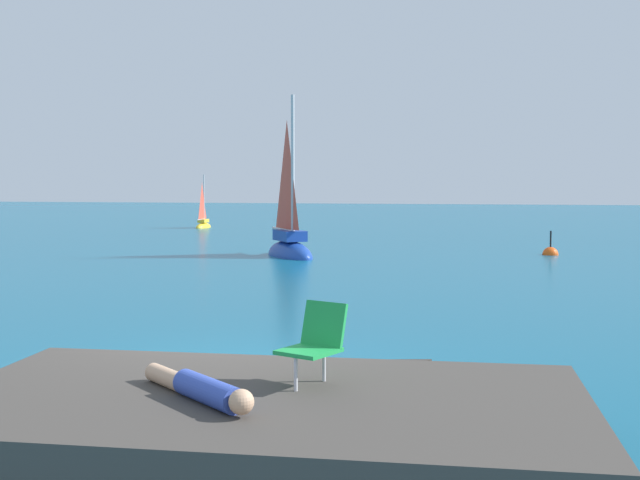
% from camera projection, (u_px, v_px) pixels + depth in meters
% --- Properties ---
extents(ground_plane, '(160.00, 160.00, 0.00)m').
position_uv_depth(ground_plane, '(234.00, 373.00, 11.14)').
color(ground_plane, '#0F5675').
extents(shore_ledge, '(6.15, 3.57, 0.62)m').
position_uv_depth(shore_ledge, '(264.00, 426.00, 7.71)').
color(shore_ledge, '#423D38').
rests_on(shore_ledge, ground).
extents(boulder_seaward, '(1.80, 1.70, 1.12)m').
position_uv_depth(boulder_seaward, '(371.00, 401.00, 9.72)').
color(boulder_seaward, '#423A33').
rests_on(boulder_seaward, ground).
extents(boulder_inland, '(0.84, 0.96, 0.52)m').
position_uv_depth(boulder_inland, '(467.00, 409.00, 9.40)').
color(boulder_inland, '#41392F').
rests_on(boulder_inland, ground).
extents(sailboat_near, '(2.68, 3.23, 6.03)m').
position_uv_depth(sailboat_near, '(290.00, 247.00, 28.15)').
color(sailboat_near, '#193D99').
rests_on(sailboat_near, ground).
extents(sailboat_far, '(0.64, 1.75, 3.21)m').
position_uv_depth(sailboat_far, '(203.00, 225.00, 45.03)').
color(sailboat_far, yellow).
rests_on(sailboat_far, ground).
extents(person_sunbather, '(1.41, 1.26, 0.25)m').
position_uv_depth(person_sunbather, '(201.00, 389.00, 7.44)').
color(person_sunbather, '#334CB2').
rests_on(person_sunbather, shore_ledge).
extents(beach_chair, '(0.68, 0.74, 0.80)m').
position_uv_depth(beach_chair, '(316.00, 340.00, 8.03)').
color(beach_chair, green).
rests_on(beach_chair, shore_ledge).
extents(marker_buoy, '(0.56, 0.56, 1.13)m').
position_uv_depth(marker_buoy, '(550.00, 255.00, 28.75)').
color(marker_buoy, '#EA5114').
rests_on(marker_buoy, ground).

